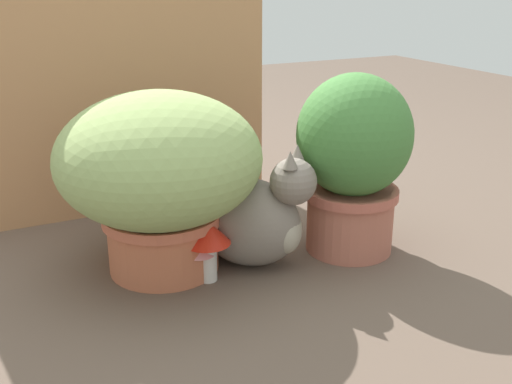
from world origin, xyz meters
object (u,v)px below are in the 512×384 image
Objects in this scene: cat at (255,218)px; mushroom_ornament_red at (207,237)px; mushroom_ornament_pink at (199,251)px; grass_planter at (160,170)px; leafy_planter at (353,158)px.

cat is 0.14m from mushroom_ornament_red.
mushroom_ornament_red is 0.04m from mushroom_ornament_pink.
grass_planter reaches higher than cat.
leafy_planter reaches higher than mushroom_ornament_red.
grass_planter is 0.48m from leafy_planter.
leafy_planter is 0.45m from mushroom_ornament_pink.
cat reaches higher than mushroom_ornament_pink.
cat is at bearing 10.83° from mushroom_ornament_red.
mushroom_ornament_pink is at bearing -172.54° from cat.
mushroom_ornament_red is (-0.39, 0.00, -0.14)m from leafy_planter.
grass_planter is 4.40× the size of mushroom_ornament_pink.
grass_planter is 1.38× the size of cat.
mushroom_ornament_pink is at bearing 161.62° from mushroom_ornament_red.
leafy_planter is at bearing -12.77° from grass_planter.
grass_planter is at bearing 167.23° from leafy_planter.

